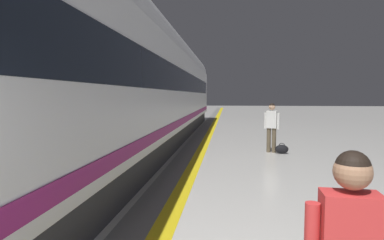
% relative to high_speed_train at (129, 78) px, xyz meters
% --- Properties ---
extents(safety_line_strip, '(0.36, 80.00, 0.01)m').
position_rel_high_speed_train_xyz_m(safety_line_strip, '(2.20, 0.87, -2.50)').
color(safety_line_strip, yellow).
rests_on(safety_line_strip, ground).
extents(tactile_edge_band, '(0.71, 80.00, 0.01)m').
position_rel_high_speed_train_xyz_m(tactile_edge_band, '(1.83, 0.87, -2.50)').
color(tactile_edge_band, slate).
rests_on(tactile_edge_band, ground).
extents(high_speed_train, '(2.94, 32.19, 4.97)m').
position_rel_high_speed_train_xyz_m(high_speed_train, '(0.00, 0.00, 0.00)').
color(high_speed_train, '#38383D').
rests_on(high_speed_train, ground).
extents(passenger_near, '(0.50, 0.30, 1.69)m').
position_rel_high_speed_train_xyz_m(passenger_near, '(4.62, 1.23, -1.52)').
color(passenger_near, brown).
rests_on(passenger_near, ground).
extents(duffel_bag_near, '(0.44, 0.26, 0.36)m').
position_rel_high_speed_train_xyz_m(duffel_bag_near, '(4.94, 1.02, -2.35)').
color(duffel_bag_near, black).
rests_on(duffel_bag_near, ground).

